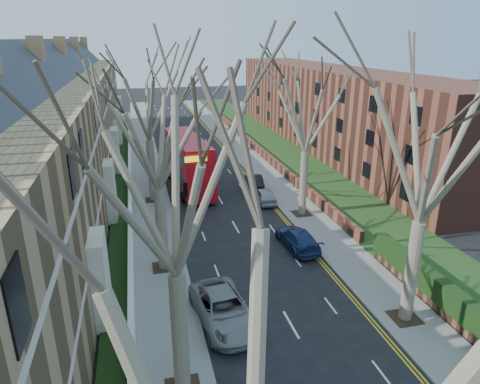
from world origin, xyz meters
TOP-DOWN VIEW (x-y plane):
  - pavement_left at (-6.00, 39.00)m, footprint 3.00×102.00m
  - pavement_right at (6.00, 39.00)m, footprint 3.00×102.00m
  - terrace_left at (-13.65, 31.00)m, footprint 9.70×78.00m
  - flats_right at (17.46, 43.00)m, footprint 13.97×54.00m
  - front_wall_left at (-7.65, 31.00)m, footprint 0.30×78.00m
  - grass_verge_right at (10.50, 39.00)m, footprint 6.00×102.00m
  - tree_left_mid at (-5.70, 6.00)m, footprint 10.50×10.50m
  - tree_left_far at (-5.70, 16.00)m, footprint 10.15×10.15m
  - tree_left_dist at (-5.70, 28.00)m, footprint 10.50×10.50m
  - tree_right_mid at (5.70, 8.00)m, footprint 10.50×10.50m
  - tree_right_far at (5.70, 22.00)m, footprint 10.15×10.15m
  - double_decker_bus at (-2.25, 30.91)m, footprint 3.62×11.53m
  - car_left_far at (-3.20, 10.00)m, footprint 3.09×5.63m
  - car_right_near at (3.31, 16.78)m, footprint 2.10×4.65m
  - car_right_mid at (3.54, 25.45)m, footprint 1.57×3.81m
  - car_right_far at (3.56, 28.98)m, footprint 2.08×4.55m

SIDE VIEW (x-z plane):
  - pavement_left at x=-6.00m, z-range 0.00..0.12m
  - pavement_right at x=6.00m, z-range 0.00..0.12m
  - grass_verge_right at x=10.50m, z-range 0.12..0.18m
  - front_wall_left at x=-7.65m, z-range 0.12..1.12m
  - car_right_mid at x=3.54m, z-range 0.00..1.29m
  - car_right_near at x=3.31m, z-range 0.00..1.32m
  - car_right_far at x=3.56m, z-range 0.00..1.45m
  - car_left_far at x=-3.20m, z-range 0.00..1.49m
  - double_decker_bus at x=-2.25m, z-range -0.03..4.69m
  - flats_right at x=17.46m, z-range -0.02..9.98m
  - terrace_left at x=-13.65m, z-range -1.27..12.33m
  - tree_left_far at x=-5.70m, z-range 2.13..16.35m
  - tree_right_far at x=5.70m, z-range 2.13..16.35m
  - tree_left_mid at x=-5.70m, z-range 2.20..16.91m
  - tree_right_mid at x=5.70m, z-range 2.20..16.91m
  - tree_left_dist at x=-5.70m, z-range 2.20..16.91m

